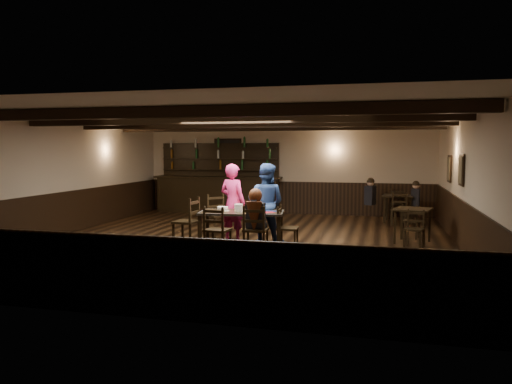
% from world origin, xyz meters
% --- Properties ---
extents(ground, '(10.00, 10.00, 0.00)m').
position_xyz_m(ground, '(0.00, 0.00, 0.00)').
color(ground, black).
rests_on(ground, ground).
extents(room_shell, '(9.02, 10.02, 2.71)m').
position_xyz_m(room_shell, '(0.01, 0.04, 1.75)').
color(room_shell, '#B8AB99').
rests_on(room_shell, ground).
extents(dining_table, '(1.80, 1.07, 0.75)m').
position_xyz_m(dining_table, '(0.14, -0.60, 0.68)').
color(dining_table, black).
rests_on(dining_table, ground).
extents(chair_near_left, '(0.49, 0.47, 0.95)m').
position_xyz_m(chair_near_left, '(-0.13, -1.43, 0.55)').
color(chair_near_left, black).
rests_on(chair_near_left, ground).
extents(chair_near_right, '(0.46, 0.44, 0.96)m').
position_xyz_m(chair_near_right, '(0.59, -1.25, 0.56)').
color(chair_near_right, black).
rests_on(chair_near_right, ground).
extents(chair_end_left, '(0.49, 0.52, 1.02)m').
position_xyz_m(chair_end_left, '(-0.94, -0.72, 0.60)').
color(chair_end_left, black).
rests_on(chair_end_left, ground).
extents(chair_end_right, '(0.41, 0.43, 0.90)m').
position_xyz_m(chair_end_right, '(1.03, -0.66, 0.52)').
color(chair_end_right, black).
rests_on(chair_end_right, ground).
extents(chair_far_pushed, '(0.63, 0.63, 0.97)m').
position_xyz_m(chair_far_pushed, '(-0.79, 0.60, 0.57)').
color(chair_far_pushed, black).
rests_on(chair_far_pushed, ground).
extents(woman_pink, '(0.72, 0.59, 1.70)m').
position_xyz_m(woman_pink, '(-0.24, 0.03, 0.85)').
color(woman_pink, '#DA275E').
rests_on(woman_pink, ground).
extents(man_blue, '(0.91, 0.75, 1.72)m').
position_xyz_m(man_blue, '(0.50, 0.04, 0.86)').
color(man_blue, navy).
rests_on(man_blue, ground).
extents(seated_person, '(0.35, 0.52, 0.84)m').
position_xyz_m(seated_person, '(0.58, -1.19, 0.84)').
color(seated_person, black).
rests_on(seated_person, ground).
extents(cake, '(0.28, 0.28, 0.09)m').
position_xyz_m(cake, '(-0.26, -0.62, 0.79)').
color(cake, white).
rests_on(cake, dining_table).
extents(plate_stack_a, '(0.17, 0.17, 0.16)m').
position_xyz_m(plate_stack_a, '(0.10, -0.68, 0.83)').
color(plate_stack_a, white).
rests_on(plate_stack_a, dining_table).
extents(plate_stack_b, '(0.15, 0.15, 0.18)m').
position_xyz_m(plate_stack_b, '(0.37, -0.55, 0.84)').
color(plate_stack_b, white).
rests_on(plate_stack_b, dining_table).
extents(tea_light, '(0.05, 0.05, 0.06)m').
position_xyz_m(tea_light, '(0.16, -0.47, 0.78)').
color(tea_light, '#A5A8AD').
rests_on(tea_light, dining_table).
extents(salt_shaker, '(0.04, 0.04, 0.09)m').
position_xyz_m(salt_shaker, '(0.50, -0.64, 0.80)').
color(salt_shaker, silver).
rests_on(salt_shaker, dining_table).
extents(pepper_shaker, '(0.03, 0.03, 0.08)m').
position_xyz_m(pepper_shaker, '(0.54, -0.62, 0.79)').
color(pepper_shaker, '#A5A8AD').
rests_on(pepper_shaker, dining_table).
extents(drink_glass, '(0.08, 0.08, 0.13)m').
position_xyz_m(drink_glass, '(0.38, -0.43, 0.82)').
color(drink_glass, silver).
rests_on(drink_glass, dining_table).
extents(menu_red, '(0.32, 0.31, 0.00)m').
position_xyz_m(menu_red, '(0.70, -0.63, 0.75)').
color(menu_red, maroon).
rests_on(menu_red, dining_table).
extents(menu_blue, '(0.28, 0.21, 0.00)m').
position_xyz_m(menu_blue, '(0.70, -0.41, 0.75)').
color(menu_blue, '#0D1941').
rests_on(menu_blue, dining_table).
extents(bar_counter, '(4.07, 0.70, 2.20)m').
position_xyz_m(bar_counter, '(-2.15, 4.72, 0.73)').
color(bar_counter, black).
rests_on(bar_counter, ground).
extents(back_table_a, '(0.89, 0.89, 0.75)m').
position_xyz_m(back_table_a, '(3.56, 0.81, 0.64)').
color(back_table_a, black).
rests_on(back_table_a, ground).
extents(back_table_b, '(0.90, 0.90, 0.75)m').
position_xyz_m(back_table_b, '(3.36, 3.92, 0.65)').
color(back_table_b, black).
rests_on(back_table_b, ground).
extents(bg_patron_left, '(0.32, 0.42, 0.75)m').
position_xyz_m(bg_patron_left, '(2.60, 3.85, 0.84)').
color(bg_patron_left, black).
rests_on(bg_patron_left, ground).
extents(bg_patron_right, '(0.26, 0.37, 0.70)m').
position_xyz_m(bg_patron_right, '(3.80, 3.74, 0.81)').
color(bg_patron_right, black).
rests_on(bg_patron_right, ground).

